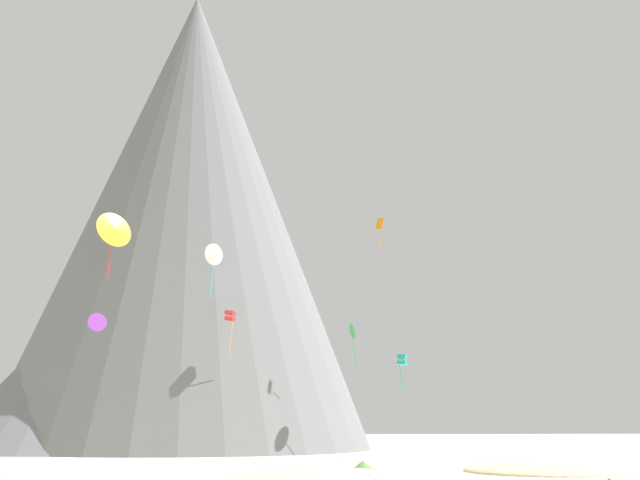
{
  "coord_description": "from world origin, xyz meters",
  "views": [
    {
      "loc": [
        -3.82,
        -34.23,
        3.64
      ],
      "look_at": [
        3.35,
        37.28,
        19.91
      ],
      "focal_mm": 45.05,
      "sensor_mm": 36.0,
      "label": 1
    }
  ],
  "objects_px": {
    "kite_red_mid": "(230,316)",
    "kite_gold_mid": "(115,229)",
    "kite_green_low": "(353,332)",
    "kite_teal_low": "(402,360)",
    "kite_violet_low": "(97,323)",
    "kite_white_mid": "(215,255)",
    "rock_massif": "(177,229)",
    "kite_orange_high": "(380,226)",
    "bush_far_left": "(363,468)"
  },
  "relations": [
    {
      "from": "kite_violet_low",
      "to": "kite_red_mid",
      "type": "bearing_deg",
      "value": 176.89
    },
    {
      "from": "rock_massif",
      "to": "kite_gold_mid",
      "type": "bearing_deg",
      "value": -89.57
    },
    {
      "from": "kite_orange_high",
      "to": "kite_white_mid",
      "type": "bearing_deg",
      "value": -54.67
    },
    {
      "from": "kite_gold_mid",
      "to": "kite_teal_low",
      "type": "relative_size",
      "value": 1.26
    },
    {
      "from": "bush_far_left",
      "to": "kite_green_low",
      "type": "distance_m",
      "value": 36.72
    },
    {
      "from": "kite_green_low",
      "to": "kite_violet_low",
      "type": "xyz_separation_m",
      "value": [
        -27.67,
        -5.76,
        -0.0
      ]
    },
    {
      "from": "kite_red_mid",
      "to": "kite_gold_mid",
      "type": "xyz_separation_m",
      "value": [
        -7.5,
        -35.68,
        1.29
      ]
    },
    {
      "from": "kite_orange_high",
      "to": "kite_violet_low",
      "type": "bearing_deg",
      "value": -72.37
    },
    {
      "from": "kite_orange_high",
      "to": "kite_teal_low",
      "type": "height_order",
      "value": "kite_orange_high"
    },
    {
      "from": "bush_far_left",
      "to": "kite_gold_mid",
      "type": "height_order",
      "value": "kite_gold_mid"
    },
    {
      "from": "rock_massif",
      "to": "kite_white_mid",
      "type": "bearing_deg",
      "value": -78.1
    },
    {
      "from": "rock_massif",
      "to": "kite_green_low",
      "type": "xyz_separation_m",
      "value": [
        21.88,
        -19.96,
        -16.34
      ]
    },
    {
      "from": "kite_red_mid",
      "to": "bush_far_left",
      "type": "bearing_deg",
      "value": -140.48
    },
    {
      "from": "kite_gold_mid",
      "to": "kite_orange_high",
      "type": "bearing_deg",
      "value": 20.36
    },
    {
      "from": "bush_far_left",
      "to": "kite_gold_mid",
      "type": "distance_m",
      "value": 23.57
    },
    {
      "from": "kite_green_low",
      "to": "kite_red_mid",
      "type": "distance_m",
      "value": 14.08
    },
    {
      "from": "kite_white_mid",
      "to": "kite_teal_low",
      "type": "bearing_deg",
      "value": -16.45
    },
    {
      "from": "kite_white_mid",
      "to": "kite_red_mid",
      "type": "distance_m",
      "value": 10.22
    },
    {
      "from": "kite_green_low",
      "to": "kite_red_mid",
      "type": "bearing_deg",
      "value": 85.25
    },
    {
      "from": "kite_green_low",
      "to": "kite_gold_mid",
      "type": "xyz_separation_m",
      "value": [
        -21.46,
        -36.9,
        2.68
      ]
    },
    {
      "from": "kite_red_mid",
      "to": "kite_gold_mid",
      "type": "height_order",
      "value": "kite_gold_mid"
    },
    {
      "from": "kite_orange_high",
      "to": "kite_green_low",
      "type": "bearing_deg",
      "value": -56.75
    },
    {
      "from": "bush_far_left",
      "to": "kite_violet_low",
      "type": "xyz_separation_m",
      "value": [
        -23.44,
        28.26,
        13.14
      ]
    },
    {
      "from": "kite_green_low",
      "to": "bush_far_left",
      "type": "bearing_deg",
      "value": 163.18
    },
    {
      "from": "kite_teal_low",
      "to": "kite_violet_low",
      "type": "bearing_deg",
      "value": -146.62
    },
    {
      "from": "kite_gold_mid",
      "to": "kite_violet_low",
      "type": "bearing_deg",
      "value": 64.45
    },
    {
      "from": "kite_green_low",
      "to": "kite_teal_low",
      "type": "relative_size",
      "value": 1.3
    },
    {
      "from": "kite_violet_low",
      "to": "kite_gold_mid",
      "type": "xyz_separation_m",
      "value": [
        6.21,
        -31.14,
        2.68
      ]
    },
    {
      "from": "kite_green_low",
      "to": "kite_violet_low",
      "type": "distance_m",
      "value": 28.26
    },
    {
      "from": "kite_green_low",
      "to": "kite_teal_low",
      "type": "bearing_deg",
      "value": -117.61
    },
    {
      "from": "kite_white_mid",
      "to": "kite_gold_mid",
      "type": "bearing_deg",
      "value": -140.02
    },
    {
      "from": "kite_orange_high",
      "to": "kite_white_mid",
      "type": "height_order",
      "value": "kite_orange_high"
    },
    {
      "from": "kite_orange_high",
      "to": "rock_massif",
      "type": "bearing_deg",
      "value": -121.38
    },
    {
      "from": "kite_red_mid",
      "to": "kite_teal_low",
      "type": "xyz_separation_m",
      "value": [
        19.21,
        -0.48,
        -4.74
      ]
    },
    {
      "from": "kite_white_mid",
      "to": "kite_red_mid",
      "type": "xyz_separation_m",
      "value": [
        1.65,
        8.63,
        -5.22
      ]
    },
    {
      "from": "rock_massif",
      "to": "kite_green_low",
      "type": "distance_m",
      "value": 33.83
    },
    {
      "from": "bush_far_left",
      "to": "kite_gold_mid",
      "type": "relative_size",
      "value": 0.56
    },
    {
      "from": "rock_massif",
      "to": "kite_teal_low",
      "type": "bearing_deg",
      "value": -38.59
    },
    {
      "from": "kite_white_mid",
      "to": "kite_teal_low",
      "type": "xyz_separation_m",
      "value": [
        20.86,
        8.15,
        -9.96
      ]
    },
    {
      "from": "kite_violet_low",
      "to": "kite_gold_mid",
      "type": "relative_size",
      "value": 0.44
    },
    {
      "from": "bush_far_left",
      "to": "kite_teal_low",
      "type": "xyz_separation_m",
      "value": [
        9.48,
        32.33,
        9.8
      ]
    },
    {
      "from": "rock_massif",
      "to": "kite_gold_mid",
      "type": "height_order",
      "value": "rock_massif"
    },
    {
      "from": "kite_red_mid",
      "to": "kite_gold_mid",
      "type": "distance_m",
      "value": 36.49
    },
    {
      "from": "rock_massif",
      "to": "kite_gold_mid",
      "type": "distance_m",
      "value": 58.48
    },
    {
      "from": "kite_red_mid",
      "to": "kite_gold_mid",
      "type": "relative_size",
      "value": 1.07
    },
    {
      "from": "kite_red_mid",
      "to": "kite_teal_low",
      "type": "bearing_deg",
      "value": -68.42
    },
    {
      "from": "bush_far_left",
      "to": "kite_red_mid",
      "type": "relative_size",
      "value": 0.52
    },
    {
      "from": "kite_orange_high",
      "to": "kite_red_mid",
      "type": "bearing_deg",
      "value": -75.79
    },
    {
      "from": "bush_far_left",
      "to": "kite_teal_low",
      "type": "distance_m",
      "value": 35.08
    },
    {
      "from": "kite_orange_high",
      "to": "kite_red_mid",
      "type": "xyz_separation_m",
      "value": [
        -17.64,
        -3.32,
        -11.61
      ]
    }
  ]
}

